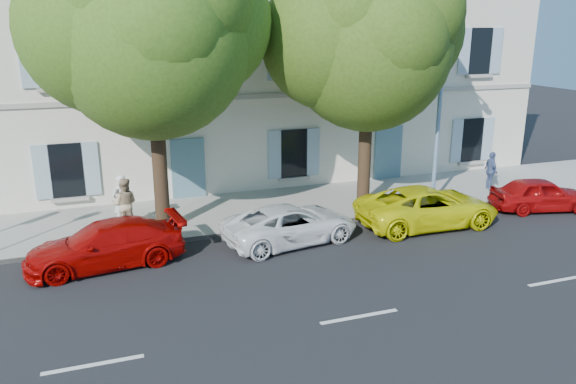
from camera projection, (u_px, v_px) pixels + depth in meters
name	position (u px, v px, depth m)	size (l,w,h in m)	color
ground	(300.00, 255.00, 16.95)	(90.00, 90.00, 0.00)	black
sidewalk	(259.00, 209.00, 20.95)	(36.00, 4.50, 0.15)	#A09E96
kerb	(277.00, 228.00, 18.99)	(36.00, 0.16, 0.16)	#9E998E
building	(219.00, 42.00, 24.49)	(28.00, 7.00, 12.00)	silver
car_red_coupe	(105.00, 245.00, 16.02)	(1.81, 4.45, 1.29)	#9E0604
car_white_coupe	(291.00, 224.00, 17.80)	(2.02, 4.38, 1.22)	white
car_yellow_supercar	(427.00, 207.00, 19.28)	(2.28, 4.94, 1.37)	#DEDC09
car_red_hatchback	(541.00, 194.00, 20.91)	(1.48, 3.67, 1.25)	#9B090A
tree_left	(151.00, 40.00, 16.96)	(6.10, 6.10, 9.45)	#3A2819
tree_right	(369.00, 49.00, 19.56)	(5.81, 5.81, 8.95)	#3A2819
street_lamp	(443.00, 88.00, 20.23)	(0.29, 1.64, 7.66)	#7293BF
pedestrian_a	(121.00, 201.00, 18.65)	(0.66, 0.43, 1.80)	white
pedestrian_b	(125.00, 204.00, 18.48)	(0.85, 0.66, 1.74)	tan
pedestrian_c	(491.00, 171.00, 23.10)	(0.92, 0.39, 1.58)	#4F6391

